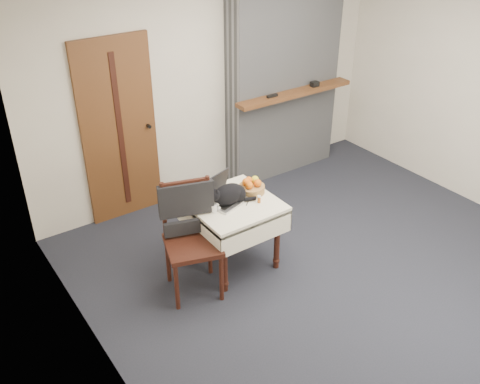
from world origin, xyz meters
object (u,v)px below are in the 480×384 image
(side_table, at_px, (233,212))
(laptop, at_px, (222,195))
(door, at_px, (119,132))
(chair, at_px, (189,222))
(cream_jar, at_px, (214,208))
(pill_bottle, at_px, (259,199))
(cat, at_px, (229,194))
(fruit_basket, at_px, (252,187))

(side_table, distance_m, laptop, 0.20)
(door, distance_m, chair, 1.53)
(side_table, relative_size, laptop, 1.83)
(cream_jar, xyz_separation_m, chair, (-0.25, 0.01, -0.06))
(laptop, bearing_deg, chair, 176.56)
(cream_jar, distance_m, pill_bottle, 0.44)
(cat, xyz_separation_m, cream_jar, (-0.19, -0.04, -0.06))
(side_table, distance_m, cream_jar, 0.28)
(cream_jar, bearing_deg, door, 98.26)
(side_table, bearing_deg, laptop, 132.73)
(cream_jar, bearing_deg, laptop, 33.79)
(side_table, height_order, pill_bottle, pill_bottle)
(door, relative_size, cat, 4.21)
(door, height_order, cream_jar, door)
(cat, relative_size, chair, 0.45)
(chair, bearing_deg, fruit_basket, 24.18)
(side_table, relative_size, cat, 1.64)
(door, distance_m, laptop, 1.46)
(cat, bearing_deg, chair, -177.24)
(chair, bearing_deg, door, 106.07)
(laptop, relative_size, pill_bottle, 5.92)
(door, bearing_deg, cream_jar, -81.74)
(side_table, height_order, cream_jar, cream_jar)
(cat, bearing_deg, side_table, 2.89)
(fruit_basket, relative_size, chair, 0.24)
(laptop, bearing_deg, cat, -89.39)
(chair, bearing_deg, laptop, 31.74)
(side_table, height_order, chair, chair)
(door, bearing_deg, cat, -74.24)
(side_table, xyz_separation_m, chair, (-0.49, -0.03, 0.09))
(cat, bearing_deg, cream_jar, -170.69)
(pill_bottle, relative_size, fruit_basket, 0.29)
(side_table, xyz_separation_m, cat, (-0.04, -0.00, 0.21))
(laptop, height_order, cat, laptop)
(cat, height_order, chair, chair)
(laptop, xyz_separation_m, cream_jar, (-0.17, -0.11, -0.03))
(cream_jar, relative_size, fruit_basket, 0.29)
(pill_bottle, distance_m, chair, 0.70)
(pill_bottle, xyz_separation_m, chair, (-0.69, 0.11, -0.06))
(laptop, bearing_deg, cream_jar, -163.95)
(side_table, xyz_separation_m, laptop, (-0.07, 0.07, 0.18))
(door, distance_m, pill_bottle, 1.75)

